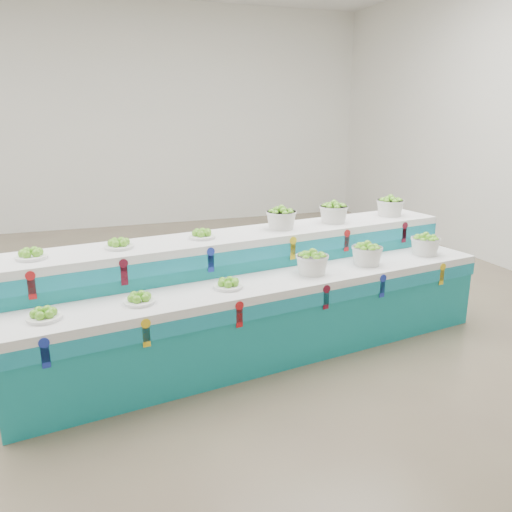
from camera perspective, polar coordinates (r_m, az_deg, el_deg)
name	(u,v)px	position (r m, az deg, el deg)	size (l,w,h in m)	color
ground	(146,328)	(5.38, -12.08, -7.74)	(10.00, 10.00, 0.00)	brown
back_wall	(101,117)	(9.93, -16.69, 14.48)	(10.00, 10.00, 0.00)	silver
display_stand	(256,294)	(4.69, 0.00, -4.23)	(4.37, 1.12, 1.02)	teal
plate_lower_left	(44,313)	(3.88, -22.37, -5.87)	(0.24, 0.24, 0.09)	white
plate_lower_mid	(139,298)	(3.98, -12.75, -4.49)	(0.24, 0.24, 0.09)	white
plate_lower_right	(228,283)	(4.21, -3.07, -2.96)	(0.24, 0.24, 0.09)	white
basket_lower_left	(312,262)	(4.58, 6.21, -0.70)	(0.29, 0.29, 0.21)	silver
basket_lower_mid	(367,254)	(4.94, 12.13, 0.26)	(0.29, 0.29, 0.21)	silver
basket_lower_right	(425,244)	(5.44, 18.16, 1.24)	(0.29, 0.29, 0.21)	silver
plate_upper_left	(31,253)	(4.30, -23.58, 0.30)	(0.24, 0.24, 0.09)	white
plate_upper_mid	(119,243)	(4.39, -14.89, 1.40)	(0.24, 0.24, 0.09)	white
plate_upper_right	(202,233)	(4.61, -5.98, 2.51)	(0.24, 0.24, 0.09)	white
basket_upper_left	(281,218)	(4.95, 2.80, 4.21)	(0.29, 0.29, 0.21)	silver
basket_upper_mid	(334,212)	(5.28, 8.56, 4.79)	(0.29, 0.29, 0.21)	silver
basket_upper_right	(390,206)	(5.75, 14.56, 5.35)	(0.29, 0.29, 0.21)	silver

